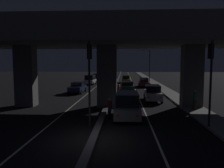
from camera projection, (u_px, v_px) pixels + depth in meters
The scene contains 21 objects.
ground_plane at pixel (94, 140), 12.12m from camera, with size 200.00×200.00×0.00m, color black.
lane_line_left_inner at pixel (100, 83), 47.10m from camera, with size 0.12×126.00×0.00m, color beige.
lane_line_right_inner at pixel (133, 83), 46.72m from camera, with size 0.12×126.00×0.00m, color beige.
median_divider at pixel (116, 83), 46.90m from camera, with size 0.43×126.00×0.23m, color #4C4C51.
sidewalk_right at pixel (160, 86), 39.49m from camera, with size 2.07×126.00×0.17m, color gray.
elevated_overpass at pixel (104, 37), 20.80m from camera, with size 33.32×9.86×8.96m.
traffic_light_left_of_median at pixel (89, 69), 14.28m from camera, with size 0.30×0.49×5.66m.
traffic_light_right_of_median at pixel (211, 69), 13.85m from camera, with size 0.30×0.49×5.66m.
street_lamp at pixel (148, 63), 48.57m from camera, with size 2.81×0.32×7.39m.
car_grey_lead at pixel (127, 105), 16.74m from camera, with size 2.06×4.35×2.00m.
car_white_second at pixel (153, 93), 24.57m from camera, with size 2.06×4.54×1.80m.
car_dark_green_third at pixel (127, 87), 32.08m from camera, with size 2.19×4.46×1.59m.
car_dark_red_fourth at pixel (144, 82), 39.80m from camera, with size 1.97×4.18×1.63m.
car_taxi_yellow_fifth at pixel (126, 79), 48.17m from camera, with size 1.99×4.07×1.57m.
car_dark_blue_lead_oncoming at pixel (78, 87), 31.38m from camera, with size 2.04×4.44×1.58m.
car_white_second_oncoming at pixel (90, 79), 44.09m from camera, with size 2.14×4.42×1.94m.
car_black_third_oncoming at pixel (97, 77), 53.46m from camera, with size 1.94×4.42×1.80m.
motorcycle_blue_filtering_near at pixel (110, 109), 17.24m from camera, with size 0.32×1.89×1.52m.
motorcycle_red_filtering_mid at pixel (114, 97), 23.68m from camera, with size 0.33×1.77×1.39m.
motorcycle_black_filtering_far at pixel (118, 91), 29.42m from camera, with size 0.34×1.76×1.39m.
pedestrian_on_sidewalk at pixel (195, 100), 19.18m from camera, with size 0.39×0.39×1.79m.
Camera 1 is at (1.66, -11.70, 4.21)m, focal length 35.00 mm.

